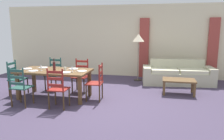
% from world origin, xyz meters
% --- Properties ---
extents(ground_plane, '(9.60, 9.60, 0.02)m').
position_xyz_m(ground_plane, '(0.00, 0.00, -0.01)').
color(ground_plane, '#41364D').
extents(wall_far, '(9.60, 0.16, 2.70)m').
position_xyz_m(wall_far, '(0.00, 3.30, 1.35)').
color(wall_far, beige).
rests_on(wall_far, ground_plane).
extents(curtain_panel_left, '(0.35, 0.08, 2.20)m').
position_xyz_m(curtain_panel_left, '(0.85, 3.16, 1.10)').
color(curtain_panel_left, '#A03E36').
rests_on(curtain_panel_left, ground_plane).
extents(curtain_panel_right, '(0.35, 0.08, 2.20)m').
position_xyz_m(curtain_panel_right, '(3.25, 3.16, 1.10)').
color(curtain_panel_right, '#A03E36').
rests_on(curtain_panel_right, ground_plane).
extents(dining_table, '(1.90, 0.96, 0.75)m').
position_xyz_m(dining_table, '(-1.26, 0.06, 0.66)').
color(dining_table, brown).
rests_on(dining_table, ground_plane).
extents(dining_chair_near_left, '(0.42, 0.40, 0.96)m').
position_xyz_m(dining_chair_near_left, '(-1.75, -0.71, 0.48)').
color(dining_chair_near_left, '#265147').
rests_on(dining_chair_near_left, ground_plane).
extents(dining_chair_near_right, '(0.43, 0.41, 0.96)m').
position_xyz_m(dining_chair_near_right, '(-0.81, -0.67, 0.48)').
color(dining_chair_near_right, maroon).
rests_on(dining_chair_near_right, ground_plane).
extents(dining_chair_far_left, '(0.44, 0.42, 0.96)m').
position_xyz_m(dining_chair_far_left, '(-1.68, 0.85, 0.48)').
color(dining_chair_far_left, '#225149').
rests_on(dining_chair_far_left, ground_plane).
extents(dining_chair_far_right, '(0.43, 0.41, 0.96)m').
position_xyz_m(dining_chair_far_right, '(-0.79, 0.78, 0.48)').
color(dining_chair_far_right, maroon).
rests_on(dining_chair_far_right, ground_plane).
extents(dining_chair_head_west, '(0.41, 0.43, 0.96)m').
position_xyz_m(dining_chair_head_west, '(-2.42, 0.07, 0.48)').
color(dining_chair_head_west, '#22564D').
rests_on(dining_chair_head_west, ground_plane).
extents(dining_chair_head_east, '(0.43, 0.45, 0.96)m').
position_xyz_m(dining_chair_head_east, '(-0.12, 0.10, 0.48)').
color(dining_chair_head_east, maroon).
rests_on(dining_chair_head_east, ground_plane).
extents(dinner_plate_near_left, '(0.24, 0.24, 0.02)m').
position_xyz_m(dinner_plate_near_left, '(-1.71, -0.19, 0.76)').
color(dinner_plate_near_left, white).
rests_on(dinner_plate_near_left, dining_table).
extents(fork_near_left, '(0.03, 0.17, 0.01)m').
position_xyz_m(fork_near_left, '(-1.86, -0.19, 0.75)').
color(fork_near_left, silver).
rests_on(fork_near_left, dining_table).
extents(dinner_plate_near_right, '(0.24, 0.24, 0.02)m').
position_xyz_m(dinner_plate_near_right, '(-0.81, -0.19, 0.76)').
color(dinner_plate_near_right, white).
rests_on(dinner_plate_near_right, dining_table).
extents(fork_near_right, '(0.02, 0.17, 0.01)m').
position_xyz_m(fork_near_right, '(-0.96, -0.19, 0.75)').
color(fork_near_right, silver).
rests_on(fork_near_right, dining_table).
extents(dinner_plate_far_left, '(0.24, 0.24, 0.02)m').
position_xyz_m(dinner_plate_far_left, '(-1.71, 0.31, 0.76)').
color(dinner_plate_far_left, white).
rests_on(dinner_plate_far_left, dining_table).
extents(fork_far_left, '(0.02, 0.17, 0.01)m').
position_xyz_m(fork_far_left, '(-1.86, 0.31, 0.75)').
color(fork_far_left, silver).
rests_on(fork_far_left, dining_table).
extents(dinner_plate_far_right, '(0.24, 0.24, 0.02)m').
position_xyz_m(dinner_plate_far_right, '(-0.81, 0.31, 0.76)').
color(dinner_plate_far_right, white).
rests_on(dinner_plate_far_right, dining_table).
extents(fork_far_right, '(0.03, 0.17, 0.01)m').
position_xyz_m(fork_far_right, '(-0.96, 0.31, 0.75)').
color(fork_far_right, silver).
rests_on(fork_far_right, dining_table).
extents(dinner_plate_head_west, '(0.24, 0.24, 0.02)m').
position_xyz_m(dinner_plate_head_west, '(-2.04, 0.06, 0.76)').
color(dinner_plate_head_west, white).
rests_on(dinner_plate_head_west, dining_table).
extents(fork_head_west, '(0.02, 0.17, 0.01)m').
position_xyz_m(fork_head_west, '(-2.19, 0.06, 0.75)').
color(fork_head_west, silver).
rests_on(fork_head_west, dining_table).
extents(dinner_plate_head_east, '(0.24, 0.24, 0.02)m').
position_xyz_m(dinner_plate_head_east, '(-0.48, 0.06, 0.76)').
color(dinner_plate_head_east, white).
rests_on(dinner_plate_head_east, dining_table).
extents(fork_head_east, '(0.03, 0.17, 0.01)m').
position_xyz_m(fork_head_east, '(-0.63, 0.06, 0.75)').
color(fork_head_east, silver).
rests_on(fork_head_east, dining_table).
extents(wine_bottle, '(0.07, 0.07, 0.32)m').
position_xyz_m(wine_bottle, '(-1.23, 0.01, 0.87)').
color(wine_bottle, '#471919').
rests_on(wine_bottle, dining_table).
extents(wine_glass_near_left, '(0.06, 0.06, 0.16)m').
position_xyz_m(wine_glass_near_left, '(-1.55, -0.07, 0.86)').
color(wine_glass_near_left, white).
rests_on(wine_glass_near_left, dining_table).
extents(wine_glass_near_right, '(0.06, 0.06, 0.16)m').
position_xyz_m(wine_glass_near_right, '(-0.69, -0.07, 0.86)').
color(wine_glass_near_right, white).
rests_on(wine_glass_near_right, dining_table).
extents(coffee_cup_primary, '(0.07, 0.07, 0.09)m').
position_xyz_m(coffee_cup_primary, '(-0.96, 0.10, 0.80)').
color(coffee_cup_primary, beige).
rests_on(coffee_cup_primary, dining_table).
extents(couch, '(2.36, 1.06, 0.80)m').
position_xyz_m(couch, '(2.04, 2.35, 0.29)').
color(couch, '#BCB997').
rests_on(couch, ground_plane).
extents(coffee_table, '(0.90, 0.56, 0.42)m').
position_xyz_m(coffee_table, '(2.00, 1.14, 0.36)').
color(coffee_table, brown).
rests_on(coffee_table, ground_plane).
extents(standing_lamp, '(0.40, 0.40, 1.64)m').
position_xyz_m(standing_lamp, '(0.70, 2.54, 1.41)').
color(standing_lamp, '#332D28').
rests_on(standing_lamp, ground_plane).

